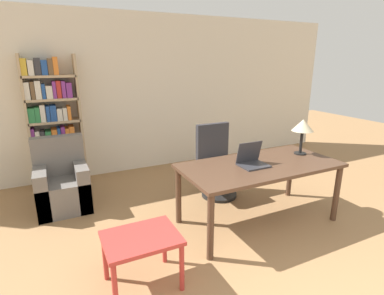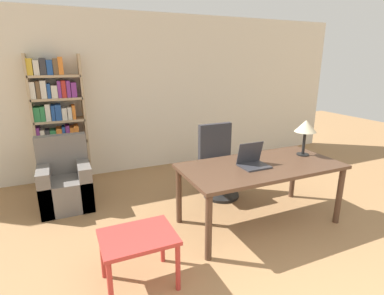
{
  "view_description": "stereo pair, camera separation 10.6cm",
  "coord_description": "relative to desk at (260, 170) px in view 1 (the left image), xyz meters",
  "views": [
    {
      "loc": [
        -1.55,
        -0.63,
        1.93
      ],
      "look_at": [
        -0.17,
        2.22,
        1.0
      ],
      "focal_mm": 28.0,
      "sensor_mm": 36.0,
      "label": 1
    },
    {
      "loc": [
        -1.45,
        -0.68,
        1.93
      ],
      "look_at": [
        -0.17,
        2.22,
        1.0
      ],
      "focal_mm": 28.0,
      "sensor_mm": 36.0,
      "label": 2
    }
  ],
  "objects": [
    {
      "name": "laptop",
      "position": [
        -0.12,
        0.01,
        0.14
      ],
      "size": [
        0.32,
        0.26,
        0.27
      ],
      "color": "#2D2D33",
      "rests_on": "desk"
    },
    {
      "name": "armchair",
      "position": [
        -2.13,
        1.43,
        -0.35
      ],
      "size": [
        0.65,
        0.64,
        0.95
      ],
      "color": "#66605B",
      "rests_on": "ground_plane"
    },
    {
      "name": "office_chair",
      "position": [
        -0.05,
        0.91,
        -0.19
      ],
      "size": [
        0.54,
        0.54,
        1.04
      ],
      "color": "black",
      "rests_on": "ground_plane"
    },
    {
      "name": "desk",
      "position": [
        0.0,
        0.0,
        0.0
      ],
      "size": [
        1.89,
        0.91,
        0.75
      ],
      "color": "#4C3323",
      "rests_on": "ground_plane"
    },
    {
      "name": "table_lamp",
      "position": [
        0.72,
        0.09,
        0.45
      ],
      "size": [
        0.27,
        0.27,
        0.46
      ],
      "color": "black",
      "rests_on": "desk"
    },
    {
      "name": "bookshelf",
      "position": [
        -2.14,
        2.32,
        0.3
      ],
      "size": [
        0.77,
        0.28,
        2.02
      ],
      "color": "tan",
      "rests_on": "ground_plane"
    },
    {
      "name": "wall_back",
      "position": [
        -0.62,
        2.51,
        0.68
      ],
      "size": [
        8.0,
        0.06,
        2.7
      ],
      "color": "beige",
      "rests_on": "ground_plane"
    },
    {
      "name": "side_table_blue",
      "position": [
        -1.59,
        -0.45,
        -0.26
      ],
      "size": [
        0.64,
        0.49,
        0.49
      ],
      "color": "#B2332D",
      "rests_on": "ground_plane"
    }
  ]
}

